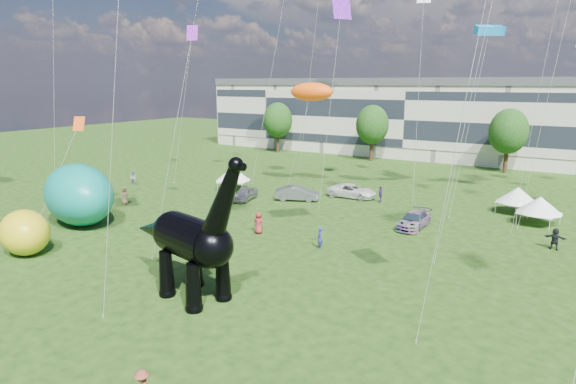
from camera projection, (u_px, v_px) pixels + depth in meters
The scene contains 16 objects.
ground at pixel (208, 302), 27.67m from camera, with size 220.00×220.00×0.00m, color #16330C.
terrace_row at pixel (415, 121), 81.68m from camera, with size 78.00×11.00×12.00m, color beige.
tree_far_left at pixel (278, 117), 85.59m from camera, with size 5.20×5.20×9.44m.
tree_mid_left at pixel (372, 122), 76.26m from camera, with size 5.20×5.20×9.44m.
tree_mid_right at pixel (509, 128), 65.89m from camera, with size 5.20×5.20×9.44m.
dinosaur_sculpture at pixel (188, 240), 27.84m from camera, with size 11.17×4.24×9.12m.
car_silver at pixel (245, 194), 51.39m from camera, with size 1.64×4.08×1.39m, color #A8A7AB.
car_grey at pixel (297, 193), 51.34m from camera, with size 1.62×4.65×1.53m, color slate.
car_white at pixel (352, 191), 52.66m from camera, with size 2.43×5.27×1.46m, color white.
car_dark at pixel (414, 220), 41.64m from camera, with size 1.92×4.73×1.37m, color #595960.
gazebo_near at pixel (540, 205), 42.24m from camera, with size 4.47×4.47×2.58m.
gazebo_far at pixel (518, 195), 45.98m from camera, with size 4.76×4.76×2.59m.
gazebo_left at pixel (233, 174), 55.95m from camera, with size 5.17×5.17×2.77m.
inflatable_teal at pixel (79, 194), 42.35m from camera, with size 8.65×5.41×5.41m, color #0B8778.
inflatable_yellow at pixel (25, 232), 35.02m from camera, with size 4.32×3.33×3.33m, color yellow.
visitors at pixel (300, 218), 41.68m from camera, with size 51.85×45.73×1.85m.
Camera 1 is at (17.51, -19.20, 12.31)m, focal length 30.00 mm.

